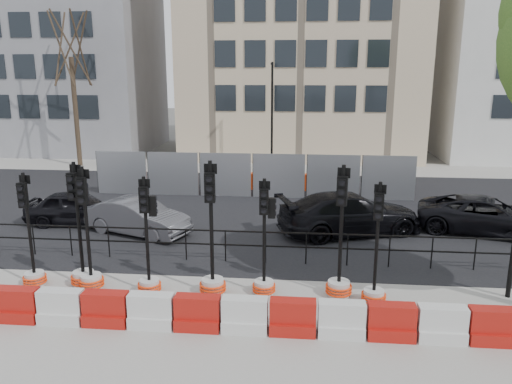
# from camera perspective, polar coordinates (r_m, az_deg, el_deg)

# --- Properties ---
(ground) EXTENTS (120.00, 120.00, 0.00)m
(ground) POSITION_cam_1_polar(r_m,az_deg,el_deg) (14.08, -4.24, -9.79)
(ground) COLOR #51514C
(ground) RESTS_ON ground
(sidewalk_near) EXTENTS (40.00, 6.00, 0.02)m
(sidewalk_near) POSITION_cam_1_polar(r_m,az_deg,el_deg) (11.44, -6.83, -15.73)
(sidewalk_near) COLOR gray
(sidewalk_near) RESTS_ON ground
(road) EXTENTS (40.00, 14.00, 0.03)m
(road) POSITION_cam_1_polar(r_m,az_deg,el_deg) (20.61, -1.02, -1.95)
(road) COLOR black
(road) RESTS_ON ground
(sidewalk_far) EXTENTS (40.00, 4.00, 0.02)m
(sidewalk_far) POSITION_cam_1_polar(r_m,az_deg,el_deg) (29.33, 0.94, 2.84)
(sidewalk_far) COLOR gray
(sidewalk_far) RESTS_ON ground
(building_grey) EXTENTS (11.00, 9.06, 14.00)m
(building_grey) POSITION_cam_1_polar(r_m,az_deg,el_deg) (38.32, -20.40, 15.11)
(building_grey) COLOR gray
(building_grey) RESTS_ON ground
(building_cream) EXTENTS (15.00, 10.06, 18.00)m
(building_cream) POSITION_cam_1_polar(r_m,az_deg,el_deg) (34.84, 5.29, 19.39)
(building_cream) COLOR #C6AE91
(building_cream) RESTS_ON ground
(kerb_railing) EXTENTS (18.00, 0.04, 1.00)m
(kerb_railing) POSITION_cam_1_polar(r_m,az_deg,el_deg) (14.92, -3.53, -5.53)
(kerb_railing) COLOR black
(kerb_railing) RESTS_ON ground
(heras_fencing) EXTENTS (14.33, 1.72, 2.00)m
(heras_fencing) POSITION_cam_1_polar(r_m,az_deg,el_deg) (23.11, -1.49, 1.59)
(heras_fencing) COLOR gray
(heras_fencing) RESTS_ON ground
(lamp_post_far) EXTENTS (0.12, 0.56, 6.00)m
(lamp_post_far) POSITION_cam_1_polar(r_m,az_deg,el_deg) (27.84, 1.84, 8.92)
(lamp_post_far) COLOR black
(lamp_post_far) RESTS_ON ground
(tree_bare_far) EXTENTS (2.00, 2.00, 9.00)m
(tree_bare_far) POSITION_cam_1_polar(r_m,az_deg,el_deg) (31.16, -20.45, 14.93)
(tree_bare_far) COLOR #473828
(tree_bare_far) RESTS_ON ground
(barrier_row) EXTENTS (13.60, 0.50, 0.80)m
(barrier_row) POSITION_cam_1_polar(r_m,az_deg,el_deg) (11.44, -6.67, -13.70)
(barrier_row) COLOR red
(barrier_row) RESTS_ON ground
(traffic_signal_a) EXTENTS (0.61, 0.61, 3.09)m
(traffic_signal_a) POSITION_cam_1_polar(r_m,az_deg,el_deg) (14.59, -24.15, -7.45)
(traffic_signal_a) COLOR silver
(traffic_signal_a) RESTS_ON ground
(traffic_signal_b) EXTENTS (0.66, 0.66, 3.37)m
(traffic_signal_b) POSITION_cam_1_polar(r_m,az_deg,el_deg) (14.04, -19.28, -7.09)
(traffic_signal_b) COLOR silver
(traffic_signal_b) RESTS_ON ground
(traffic_signal_c) EXTENTS (0.65, 0.65, 3.29)m
(traffic_signal_c) POSITION_cam_1_polar(r_m,az_deg,el_deg) (13.81, -18.45, -7.92)
(traffic_signal_c) COLOR silver
(traffic_signal_c) RESTS_ON ground
(traffic_signal_d) EXTENTS (0.61, 0.61, 3.09)m
(traffic_signal_d) POSITION_cam_1_polar(r_m,az_deg,el_deg) (13.16, -12.16, -8.33)
(traffic_signal_d) COLOR silver
(traffic_signal_d) RESTS_ON ground
(traffic_signal_e) EXTENTS (0.69, 0.69, 3.49)m
(traffic_signal_e) POSITION_cam_1_polar(r_m,az_deg,el_deg) (12.86, -5.02, -8.67)
(traffic_signal_e) COLOR silver
(traffic_signal_e) RESTS_ON ground
(traffic_signal_f) EXTENTS (0.60, 0.60, 3.05)m
(traffic_signal_f) POSITION_cam_1_polar(r_m,az_deg,el_deg) (12.82, 0.97, -8.67)
(traffic_signal_f) COLOR silver
(traffic_signal_f) RESTS_ON ground
(traffic_signal_g) EXTENTS (0.67, 0.67, 3.42)m
(traffic_signal_g) POSITION_cam_1_polar(r_m,az_deg,el_deg) (12.88, 9.50, -8.86)
(traffic_signal_g) COLOR silver
(traffic_signal_g) RESTS_ON ground
(traffic_signal_h) EXTENTS (0.61, 0.61, 3.09)m
(traffic_signal_h) POSITION_cam_1_polar(r_m,az_deg,el_deg) (12.68, 13.40, -9.76)
(traffic_signal_h) COLOR silver
(traffic_signal_h) RESTS_ON ground
(car_a) EXTENTS (1.77, 3.81, 1.26)m
(car_a) POSITION_cam_1_polar(r_m,az_deg,el_deg) (19.64, -19.79, -1.73)
(car_a) COLOR black
(car_a) RESTS_ON ground
(car_b) EXTENTS (3.87, 4.68, 1.25)m
(car_b) POSITION_cam_1_polar(r_m,az_deg,el_deg) (17.88, -13.37, -2.79)
(car_b) COLOR #4C4C51
(car_b) RESTS_ON ground
(car_c) EXTENTS (5.19, 6.33, 1.47)m
(car_c) POSITION_cam_1_polar(r_m,az_deg,el_deg) (17.71, 10.68, -2.45)
(car_c) COLOR black
(car_c) RESTS_ON ground
(car_d) EXTENTS (4.45, 5.69, 1.28)m
(car_d) POSITION_cam_1_polar(r_m,az_deg,el_deg) (19.30, 24.82, -2.44)
(car_d) COLOR black
(car_d) RESTS_ON ground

